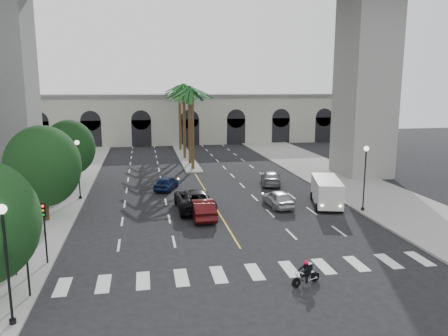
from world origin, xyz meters
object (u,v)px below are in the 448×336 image
Objects in this scene: car_a at (278,198)px; car_d at (271,178)px; traffic_signal_far at (44,223)px; car_b at (202,209)px; lamp_post_left_far at (78,164)px; pedestrian_a at (12,258)px; traffic_signal_near at (26,249)px; cargo_van at (327,191)px; car_e at (166,183)px; car_c at (194,199)px; lamp_post_right at (365,173)px; lamp_post_left_near at (6,255)px; motorcycle_rider at (307,273)px.

car_a is 0.89× the size of car_d.
car_b is (9.80, 7.22, -1.74)m from traffic_signal_far.
pedestrian_a is (-1.35, -15.82, -2.16)m from lamp_post_left_far.
traffic_signal_near reaches higher than car_a.
lamp_post_left_far is 21.53m from cargo_van.
car_b is 10.05m from car_e.
traffic_signal_near is 0.59× the size of car_c.
car_a is at bearing 91.27° from car_d.
traffic_signal_far reaches higher than car_d.
car_e is at bearing -44.76° from car_a.
car_e is at bearing 15.19° from car_d.
cargo_van reaches higher than car_d.
lamp_post_right reaches higher than cargo_van.
car_a is (16.49, 9.26, -1.80)m from traffic_signal_far.
lamp_post_left_near is 13.96m from motorcycle_rider.
lamp_post_left_far is at bearing 22.34° from car_d.
traffic_signal_near reaches higher than motorcycle_rider.
car_c is at bearing -83.66° from car_b.
lamp_post_right reaches higher than car_c.
car_d is (18.35, 2.83, -2.54)m from lamp_post_left_far.
lamp_post_left_near is at bearing -92.29° from traffic_signal_near.
lamp_post_left_far is 12.53m from car_b.
pedestrian_a is (-1.45, -1.32, -1.45)m from traffic_signal_far.
car_a is 20.83m from pedestrian_a.
cargo_van reaches higher than car_b.
car_d is 27.13m from pedestrian_a.
car_e is (7.71, 2.53, -2.54)m from lamp_post_left_far.
car_b reaches higher than motorcycle_rider.
car_d is (-4.45, 10.83, -2.54)m from lamp_post_right.
car_b is at bearing 28.98° from pedestrian_a.
car_a is 7.03m from car_c.
car_a is 0.68× the size of car_c.
car_d is at bearing 120.79° from cargo_van.
traffic_signal_near and traffic_signal_far have the same top height.
lamp_post_left_far is 10.97m from car_c.
lamp_post_left_far is 0.93× the size of cargo_van.
lamp_post_right is 23.62m from traffic_signal_far.
car_b is at bearing 95.41° from car_c.
car_d is at bearing 55.92° from motorcycle_rider.
car_a is at bearing -164.02° from car_b.
lamp_post_right is 14.91m from motorcycle_rider.
lamp_post_left_far reaches higher than car_e.
lamp_post_left_near is 24.89m from car_e.
lamp_post_left_near is at bearing -150.31° from lamp_post_right.
lamp_post_left_far is at bearing 76.90° from pedestrian_a.
traffic_signal_near is 4.00m from traffic_signal_far.
traffic_signal_far is 12.29m from car_b.
car_b reaches higher than car_a.
car_d is at bearing 43.51° from traffic_signal_far.
lamp_post_right reaches higher than car_a.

